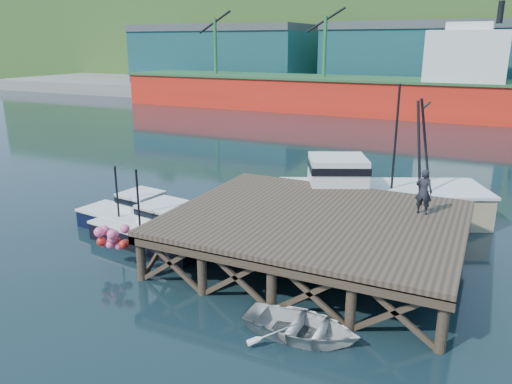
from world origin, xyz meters
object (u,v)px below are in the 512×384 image
Objects in this scene: boat_black at (154,229)px; trawler at (377,193)px; boat_navy at (131,216)px; dinghy at (301,326)px; dockworker at (424,192)px.

boat_black is 11.80m from trawler.
boat_black is at bearing -17.25° from boat_navy.
dinghy is at bearing -113.08° from trawler.
boat_navy is 2.36m from boat_black.
boat_black reaches higher than boat_navy.
boat_navy is at bearing 19.95° from dockworker.
trawler reaches higher than dinghy.
dockworker reaches higher than boat_black.
boat_navy is at bearing 163.14° from boat_black.
dockworker is at bearing -17.14° from dinghy.
trawler is (10.90, 6.88, 0.78)m from boat_navy.
boat_black is 3.27× the size of dockworker.
dinghy is 1.97× the size of dockworker.
trawler is 12.35m from dinghy.
boat_black is at bearing 26.42° from dockworker.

